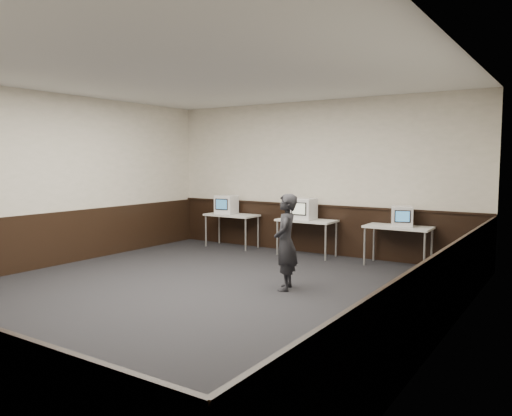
% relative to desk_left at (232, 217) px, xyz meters
% --- Properties ---
extents(floor, '(8.00, 8.00, 0.00)m').
position_rel_desk_left_xyz_m(floor, '(1.90, -3.60, -0.68)').
color(floor, black).
rests_on(floor, ground).
extents(ceiling, '(8.00, 8.00, 0.00)m').
position_rel_desk_left_xyz_m(ceiling, '(1.90, -3.60, 2.52)').
color(ceiling, white).
rests_on(ceiling, back_wall).
extents(back_wall, '(7.00, 0.00, 7.00)m').
position_rel_desk_left_xyz_m(back_wall, '(1.90, 0.40, 0.92)').
color(back_wall, beige).
rests_on(back_wall, ground).
extents(left_wall, '(0.00, 8.00, 8.00)m').
position_rel_desk_left_xyz_m(left_wall, '(-1.60, -3.60, 0.92)').
color(left_wall, beige).
rests_on(left_wall, ground).
extents(right_wall, '(0.00, 8.00, 8.00)m').
position_rel_desk_left_xyz_m(right_wall, '(5.40, -3.60, 0.92)').
color(right_wall, beige).
rests_on(right_wall, ground).
extents(wainscot_back, '(6.98, 0.04, 1.00)m').
position_rel_desk_left_xyz_m(wainscot_back, '(1.90, 0.38, -0.18)').
color(wainscot_back, black).
rests_on(wainscot_back, back_wall).
extents(wainscot_left, '(0.04, 7.98, 1.00)m').
position_rel_desk_left_xyz_m(wainscot_left, '(-1.58, -3.60, -0.18)').
color(wainscot_left, black).
rests_on(wainscot_left, left_wall).
extents(wainscot_right, '(0.04, 7.98, 1.00)m').
position_rel_desk_left_xyz_m(wainscot_right, '(5.38, -3.60, -0.18)').
color(wainscot_right, black).
rests_on(wainscot_right, right_wall).
extents(wainscot_rail, '(6.98, 0.06, 0.04)m').
position_rel_desk_left_xyz_m(wainscot_rail, '(1.90, 0.36, 0.34)').
color(wainscot_rail, black).
rests_on(wainscot_rail, wainscot_back).
extents(desk_left, '(1.20, 0.60, 0.75)m').
position_rel_desk_left_xyz_m(desk_left, '(0.00, 0.00, 0.00)').
color(desk_left, silver).
rests_on(desk_left, ground).
extents(desk_center, '(1.20, 0.60, 0.75)m').
position_rel_desk_left_xyz_m(desk_center, '(1.90, 0.00, 0.00)').
color(desk_center, silver).
rests_on(desk_center, ground).
extents(desk_right, '(1.20, 0.60, 0.75)m').
position_rel_desk_left_xyz_m(desk_right, '(3.80, 0.00, 0.00)').
color(desk_right, silver).
rests_on(desk_right, ground).
extents(emac_left, '(0.47, 0.50, 0.42)m').
position_rel_desk_left_xyz_m(emac_left, '(-0.17, 0.02, 0.28)').
color(emac_left, white).
rests_on(emac_left, desk_left).
extents(emac_center, '(0.45, 0.49, 0.44)m').
position_rel_desk_left_xyz_m(emac_center, '(1.84, -0.02, 0.29)').
color(emac_center, white).
rests_on(emac_center, desk_center).
extents(emac_right, '(0.48, 0.49, 0.37)m').
position_rel_desk_left_xyz_m(emac_right, '(3.86, 0.00, 0.26)').
color(emac_right, white).
rests_on(emac_right, desk_right).
extents(person, '(0.52, 0.62, 1.46)m').
position_rel_desk_left_xyz_m(person, '(2.90, -2.61, 0.05)').
color(person, black).
rests_on(person, ground).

